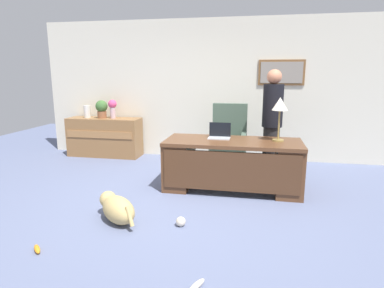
% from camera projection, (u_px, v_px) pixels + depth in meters
% --- Properties ---
extents(ground_plane, '(12.00, 12.00, 0.00)m').
position_uv_depth(ground_plane, '(187.00, 205.00, 4.23)').
color(ground_plane, slate).
extents(back_wall, '(7.00, 0.16, 2.70)m').
position_uv_depth(back_wall, '(214.00, 90.00, 6.44)').
color(back_wall, beige).
rests_on(back_wall, ground_plane).
extents(desk, '(1.95, 0.80, 0.73)m').
position_uv_depth(desk, '(232.00, 163.00, 4.73)').
color(desk, brown).
rests_on(desk, ground_plane).
extents(credenza, '(1.48, 0.50, 0.78)m').
position_uv_depth(credenza, '(105.00, 137.00, 6.72)').
color(credenza, olive).
rests_on(credenza, ground_plane).
extents(armchair, '(0.60, 0.59, 1.16)m').
position_uv_depth(armchair, '(229.00, 142.00, 5.70)').
color(armchair, '#475B4C').
rests_on(armchair, ground_plane).
extents(person_standing, '(0.32, 0.32, 1.74)m').
position_uv_depth(person_standing, '(272.00, 122.00, 5.25)').
color(person_standing, '#262323').
rests_on(person_standing, ground_plane).
extents(dog_lying, '(0.62, 0.59, 0.30)m').
position_uv_depth(dog_lying, '(117.00, 208.00, 3.76)').
color(dog_lying, tan).
rests_on(dog_lying, ground_plane).
extents(laptop, '(0.32, 0.22, 0.22)m').
position_uv_depth(laptop, '(219.00, 134.00, 4.85)').
color(laptop, '#B2B5BA').
rests_on(laptop, desk).
extents(desk_lamp, '(0.22, 0.22, 0.62)m').
position_uv_depth(desk_lamp, '(280.00, 107.00, 4.55)').
color(desk_lamp, '#9E8447').
rests_on(desk_lamp, desk).
extents(vase_with_flowers, '(0.17, 0.17, 0.38)m').
position_uv_depth(vase_with_flowers, '(113.00, 107.00, 6.55)').
color(vase_with_flowers, '#C9A6AD').
rests_on(vase_with_flowers, credenza).
extents(vase_empty, '(0.14, 0.14, 0.25)m').
position_uv_depth(vase_empty, '(87.00, 112.00, 6.68)').
color(vase_empty, silver).
rests_on(vase_empty, credenza).
extents(potted_plant, '(0.24, 0.24, 0.36)m').
position_uv_depth(potted_plant, '(102.00, 108.00, 6.61)').
color(potted_plant, brown).
rests_on(potted_plant, credenza).
extents(dog_toy_ball, '(0.11, 0.11, 0.11)m').
position_uv_depth(dog_toy_ball, '(181.00, 222.00, 3.65)').
color(dog_toy_ball, beige).
rests_on(dog_toy_ball, ground_plane).
extents(dog_toy_bone, '(0.13, 0.20, 0.05)m').
position_uv_depth(dog_toy_bone, '(197.00, 285.00, 2.60)').
color(dog_toy_bone, beige).
rests_on(dog_toy_bone, ground_plane).
extents(dog_toy_plush, '(0.16, 0.16, 0.05)m').
position_uv_depth(dog_toy_plush, '(37.00, 249.00, 3.13)').
color(dog_toy_plush, orange).
rests_on(dog_toy_plush, ground_plane).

